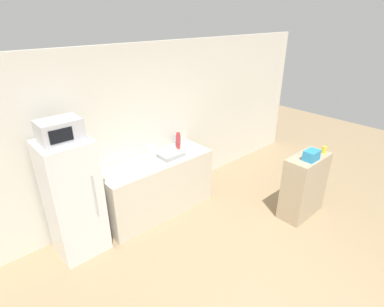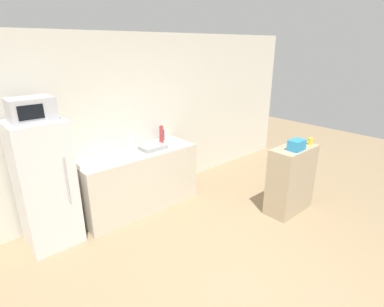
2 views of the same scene
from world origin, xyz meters
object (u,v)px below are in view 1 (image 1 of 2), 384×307
Objects in this scene: bottle_tall at (178,141)px; basket at (311,155)px; paper_towel_roll at (151,153)px; microwave at (60,130)px; bottle_short at (178,140)px; jar at (324,150)px; refrigerator at (73,198)px.

bottle_tall reaches higher than basket.
paper_towel_roll is at bearing -172.19° from bottle_tall.
microwave reaches higher than basket.
bottle_short is (0.09, 0.12, -0.06)m from bottle_tall.
jar is at bearing -1.55° from basket.
bottle_tall is 1.21× the size of basket.
jar is (3.26, -1.69, 0.27)m from refrigerator.
basket reaches higher than paper_towel_roll.
basket is 0.38m from jar.
refrigerator is 1.97m from bottle_short.
bottle_tall is (1.85, 0.11, -0.68)m from microwave.
basket is 2.26× the size of jar.
jar is at bearing -51.95° from bottle_tall.
paper_towel_roll is (-0.60, -0.08, -0.02)m from bottle_tall.
bottle_short is (1.94, 0.23, 0.20)m from refrigerator.
refrigerator is at bearing -178.80° from paper_towel_roll.
microwave is at bearing 152.59° from jar.
bottle_short is 0.74× the size of basket.
jar is 0.42× the size of paper_towel_roll.
jar is (0.38, -0.01, -0.02)m from basket.
bottle_short is at bearing 6.68° from microwave.
refrigerator reaches higher than paper_towel_roll.
jar is 2.64m from paper_towel_roll.
paper_towel_roll is (-1.62, 1.71, -0.06)m from basket.
basket is at bearing -30.24° from microwave.
microwave is at bearing -109.24° from refrigerator.
bottle_tall is 1.63× the size of bottle_short.
refrigerator is at bearing 149.74° from basket.
bottle_short is at bearing 116.14° from basket.
refrigerator is 5.62× the size of bottle_tall.
bottle_tall is at bearing 3.34° from refrigerator.
bottle_tall reaches higher than jar.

